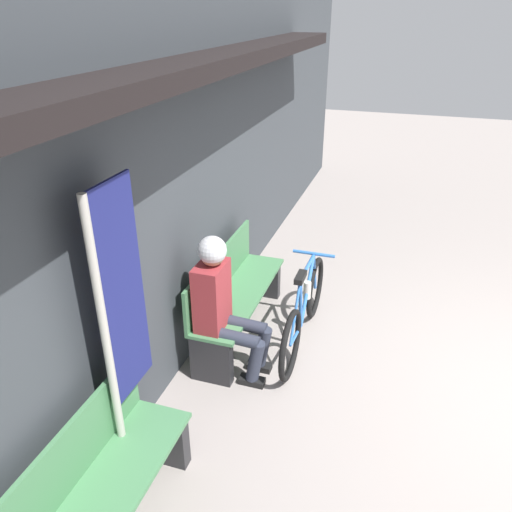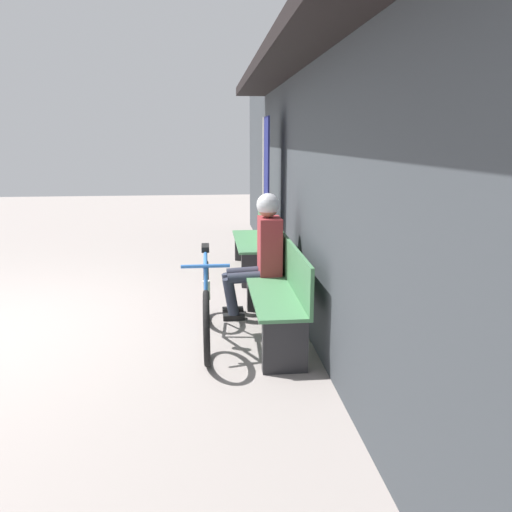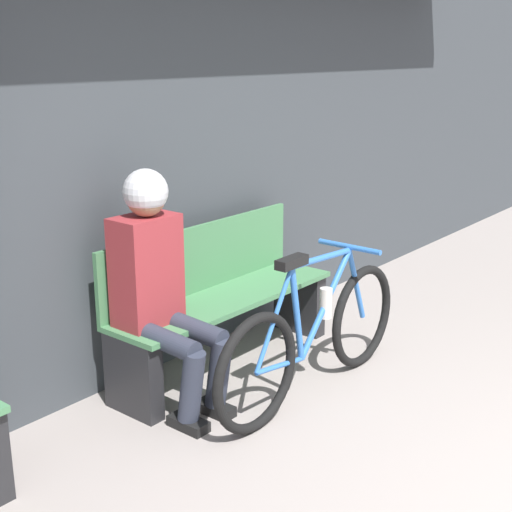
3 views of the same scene
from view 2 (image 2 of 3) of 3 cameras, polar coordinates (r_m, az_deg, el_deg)
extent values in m
cube|color=#3D4247|center=(4.72, 6.38, 10.75)|extent=(12.00, 0.12, 3.20)
cube|color=black|center=(4.72, 3.10, 21.71)|extent=(6.60, 0.44, 0.12)
cube|color=#477F51|center=(4.58, 1.95, -4.05)|extent=(1.57, 0.42, 0.03)
cube|color=#477F51|center=(4.55, 4.40, -1.39)|extent=(1.57, 0.03, 0.40)
cube|color=#232326|center=(5.35, 0.89, -4.04)|extent=(0.10, 0.36, 0.42)
cube|color=#232326|center=(3.98, 3.33, -10.30)|extent=(0.10, 0.36, 0.42)
torus|color=black|center=(5.03, -5.67, -4.04)|extent=(0.62, 0.05, 0.62)
torus|color=black|center=(4.08, -5.65, -8.22)|extent=(0.62, 0.05, 0.62)
cylinder|color=blue|center=(4.37, -5.80, -0.34)|extent=(0.54, 0.03, 0.07)
cylinder|color=blue|center=(4.39, -5.72, -3.90)|extent=(0.47, 0.03, 0.53)
cylinder|color=blue|center=(4.65, -5.73, -2.74)|extent=(0.13, 0.03, 0.54)
cylinder|color=blue|center=(4.85, -5.66, -5.02)|extent=(0.39, 0.03, 0.08)
cylinder|color=blue|center=(4.83, -5.74, -1.80)|extent=(0.30, 0.02, 0.49)
cylinder|color=blue|center=(4.09, -5.73, -4.81)|extent=(0.21, 0.03, 0.46)
cube|color=black|center=(4.63, -5.81, 0.93)|extent=(0.20, 0.07, 0.05)
cylinder|color=blue|center=(4.11, -5.81, -1.16)|extent=(0.03, 0.40, 0.03)
cylinder|color=beige|center=(4.39, -5.72, -3.90)|extent=(0.07, 0.07, 0.17)
cylinder|color=#2D3342|center=(5.21, -1.19, -1.87)|extent=(0.11, 0.40, 0.13)
cylinder|color=#2D3342|center=(5.25, -3.01, -4.00)|extent=(0.11, 0.17, 0.39)
cube|color=black|center=(5.32, -2.66, -6.22)|extent=(0.10, 0.22, 0.06)
cylinder|color=#2D3342|center=(5.02, -1.01, -2.46)|extent=(0.11, 0.40, 0.13)
cylinder|color=#2D3342|center=(5.06, -2.91, -4.67)|extent=(0.11, 0.17, 0.39)
cube|color=black|center=(5.13, -2.54, -6.96)|extent=(0.10, 0.22, 0.06)
cube|color=maroon|center=(5.06, 1.57, 1.18)|extent=(0.34, 0.22, 0.58)
sphere|color=#9E7556|center=(5.00, 1.37, 5.55)|extent=(0.20, 0.20, 0.20)
sphere|color=silver|center=(4.99, 1.37, 5.89)|extent=(0.23, 0.23, 0.23)
cube|color=#477F51|center=(6.83, -0.61, 1.73)|extent=(1.53, 0.42, 0.03)
cube|color=#477F51|center=(6.81, 1.02, 3.53)|extent=(1.53, 0.03, 0.40)
cube|color=#232326|center=(7.57, -1.08, 1.12)|extent=(0.10, 0.36, 0.42)
cube|color=#232326|center=(6.19, -0.02, -1.64)|extent=(0.10, 0.36, 0.42)
cylinder|color=#B7B2A8|center=(6.30, 0.96, 6.20)|extent=(0.05, 0.05, 2.06)
cube|color=navy|center=(6.04, 1.22, 9.13)|extent=(0.40, 0.02, 1.38)
camera|label=1|loc=(8.24, -11.91, 20.50)|focal=35.00mm
camera|label=3|loc=(7.57, -21.93, 12.65)|focal=50.00mm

